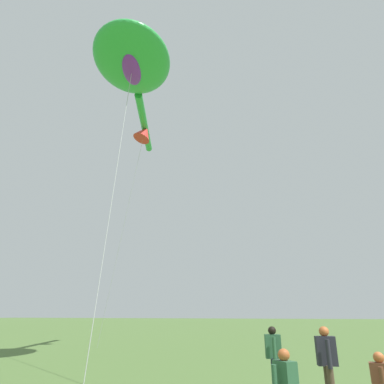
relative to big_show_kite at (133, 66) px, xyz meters
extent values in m
ellipsoid|color=green|center=(-0.30, -0.10, 0.03)|extent=(6.32, 5.40, 1.27)
cylinder|color=green|center=(5.55, 1.91, -0.16)|extent=(6.78, 2.72, 0.46)
ellipsoid|color=purple|center=(-0.30, -0.10, -0.54)|extent=(2.53, 1.65, 0.46)
cylinder|color=#B2B2B7|center=(-1.83, -0.52, -7.40)|extent=(3.10, 0.87, 13.60)
cube|color=#2D5B3D|center=(-7.05, -6.99, -13.21)|extent=(0.41, 0.41, 0.52)
sphere|color=#B75B2D|center=(-7.05, -6.99, -12.86)|extent=(0.19, 0.19, 0.19)
cylinder|color=#2D5B3D|center=(-7.20, -6.84, -13.25)|extent=(0.08, 0.08, 0.51)
cylinder|color=#2D5B3D|center=(-6.90, -7.15, -13.25)|extent=(0.08, 0.08, 0.51)
cube|color=brown|center=(-6.16, -8.52, -13.27)|extent=(0.24, 0.36, 0.49)
sphere|color=#B75B2D|center=(-6.16, -8.52, -12.94)|extent=(0.18, 0.18, 0.18)
cylinder|color=brown|center=(-6.36, -8.49, -13.30)|extent=(0.08, 0.08, 0.48)
cylinder|color=brown|center=(-5.96, -8.54, -13.30)|extent=(0.08, 0.08, 0.48)
cylinder|color=#282D42|center=(-3.07, -6.48, -13.77)|extent=(0.14, 0.14, 0.85)
cylinder|color=#282D42|center=(-2.77, -6.41, -13.77)|extent=(0.14, 0.14, 0.85)
cube|color=#2D5B3D|center=(-2.92, -6.44, -13.07)|extent=(0.33, 0.46, 0.60)
sphere|color=black|center=(-2.92, -6.44, -12.67)|extent=(0.22, 0.22, 0.22)
cylinder|color=#2D5B3D|center=(-3.16, -6.50, -13.11)|extent=(0.09, 0.09, 0.58)
cylinder|color=#2D5B3D|center=(-2.68, -6.39, -13.11)|extent=(0.09, 0.09, 0.58)
cube|color=#23232D|center=(-4.19, -7.75, -13.03)|extent=(0.32, 0.46, 0.62)
sphere|color=#B75B2D|center=(-4.19, -7.75, -12.62)|extent=(0.22, 0.22, 0.22)
cylinder|color=#23232D|center=(-4.44, -7.78, -13.08)|extent=(0.10, 0.10, 0.60)
cylinder|color=#23232D|center=(-3.94, -7.71, -13.08)|extent=(0.10, 0.10, 0.60)
cone|color=red|center=(5.70, 1.97, -0.62)|extent=(1.83, 1.85, 1.39)
cylinder|color=#B2B2B7|center=(6.35, 3.51, -7.41)|extent=(1.31, 3.10, 13.58)
camera|label=1|loc=(-13.41, -7.43, -12.23)|focal=32.68mm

